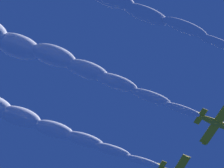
# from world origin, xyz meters

# --- Properties ---
(airplane_left_wingman) EXTENTS (7.71, 8.49, 2.98)m
(airplane_left_wingman) POSITION_xyz_m (4.69, -2.14, 60.07)
(airplane_left_wingman) COLOR gold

